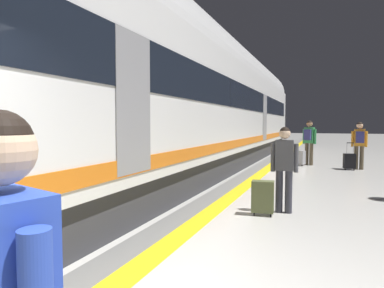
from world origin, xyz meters
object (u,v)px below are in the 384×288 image
(suitcase_near, at_px, (263,197))
(passenger_near, at_px, (284,163))
(suitcase_far, at_px, (349,161))
(passenger_far, at_px, (359,141))
(passenger_mid, at_px, (309,139))
(high_speed_train, at_px, (180,93))
(suitcase_mid, at_px, (300,157))

(suitcase_near, bearing_deg, passenger_near, 46.29)
(passenger_near, bearing_deg, suitcase_near, -133.71)
(suitcase_far, bearing_deg, passenger_far, 40.01)
(passenger_mid, xyz_separation_m, suitcase_far, (1.38, -0.96, -0.71))
(passenger_far, bearing_deg, high_speed_train, -141.72)
(passenger_near, height_order, passenger_far, passenger_far)
(passenger_near, distance_m, suitcase_mid, 7.30)
(high_speed_train, height_order, passenger_near, high_speed_train)
(suitcase_near, distance_m, suitcase_mid, 7.61)
(suitcase_near, xyz_separation_m, suitcase_mid, (0.09, 7.61, -0.02))
(suitcase_near, height_order, passenger_far, passenger_far)
(high_speed_train, xyz_separation_m, passenger_mid, (3.41, 4.73, -1.47))
(suitcase_near, xyz_separation_m, suitcase_far, (1.78, 6.96, -0.02))
(passenger_far, bearing_deg, passenger_near, -104.49)
(passenger_near, bearing_deg, suitcase_far, 77.57)
(high_speed_train, relative_size, passenger_far, 19.05)
(passenger_near, relative_size, passenger_mid, 0.89)
(suitcase_near, bearing_deg, high_speed_train, 133.30)
(passenger_near, xyz_separation_m, suitcase_mid, (-0.23, 7.27, -0.59))
(suitcase_near, bearing_deg, suitcase_far, 75.65)
(suitcase_mid, bearing_deg, passenger_far, -10.59)
(high_speed_train, height_order, passenger_far, high_speed_train)
(high_speed_train, distance_m, suitcase_far, 6.47)
(suitcase_mid, bearing_deg, passenger_near, -88.17)
(passenger_near, relative_size, suitcase_far, 1.61)
(high_speed_train, bearing_deg, passenger_mid, 54.20)
(suitcase_near, height_order, suitcase_mid, suitcase_near)
(high_speed_train, relative_size, passenger_near, 20.52)
(passenger_mid, height_order, suitcase_far, passenger_mid)
(passenger_far, bearing_deg, suitcase_far, -139.99)
(passenger_near, bearing_deg, passenger_far, 75.51)
(passenger_mid, xyz_separation_m, passenger_far, (1.70, -0.69, -0.04))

